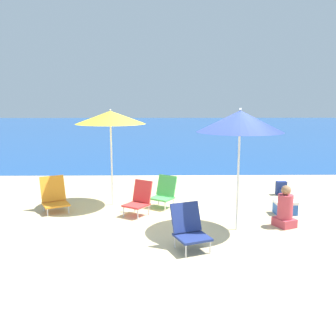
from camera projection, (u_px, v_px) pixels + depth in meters
The scene contains 11 objects.
ground_plane at pixel (203, 231), 6.77m from camera, with size 60.00×60.00×0.00m, color #D1BA89.
sea_water at pixel (171, 129), 31.52m from camera, with size 60.00×40.00×0.01m.
beach_umbrella_navy at pixel (240, 121), 6.52m from camera, with size 1.53×1.53×2.21m.
beach_umbrella_yellow at pixel (110, 118), 8.16m from camera, with size 1.54×1.54×2.15m.
beach_chair_red at pixel (139, 198), 7.71m from camera, with size 0.64×0.67×0.71m.
beach_chair_navy at pixel (189, 227), 5.96m from camera, with size 0.67×0.73×0.71m.
beach_chair_green at pixel (164, 192), 8.29m from camera, with size 0.65×0.66×0.69m.
beach_chair_orange at pixel (54, 196), 8.01m from camera, with size 0.72×0.76×0.73m.
person_seated_near at pixel (285, 210), 6.99m from camera, with size 0.44×0.46×0.79m.
backpack_navy at pixel (281, 188), 9.38m from camera, with size 0.25×0.20×0.34m.
cooler_box at pixel (285, 207), 7.81m from camera, with size 0.45×0.33×0.28m.
Camera 1 is at (-0.73, -6.44, 2.34)m, focal length 40.00 mm.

